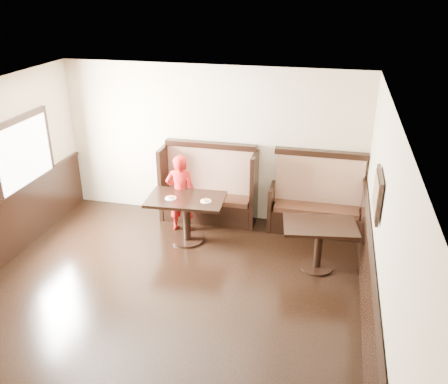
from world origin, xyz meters
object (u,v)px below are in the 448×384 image
(table_main, at_px, (186,208))
(booth_main, at_px, (209,192))
(booth_neighbor, at_px, (317,205))
(table_neighbor, at_px, (319,236))
(child, at_px, (181,193))

(table_main, bearing_deg, booth_main, 76.88)
(booth_main, height_order, booth_neighbor, same)
(table_neighbor, bearing_deg, child, 155.05)
(table_neighbor, distance_m, child, 2.53)
(booth_main, distance_m, table_neighbor, 2.40)
(table_neighbor, bearing_deg, booth_main, 140.11)
(booth_neighbor, distance_m, child, 2.39)
(table_main, distance_m, child, 0.44)
(booth_main, height_order, child, booth_main)
(child, bearing_deg, booth_neighbor, -174.43)
(booth_main, height_order, table_neighbor, booth_main)
(table_main, relative_size, child, 0.93)
(booth_main, height_order, table_main, booth_main)
(booth_main, xyz_separation_m, booth_neighbor, (1.95, -0.00, -0.05))
(booth_neighbor, xyz_separation_m, child, (-2.32, -0.53, 0.23))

